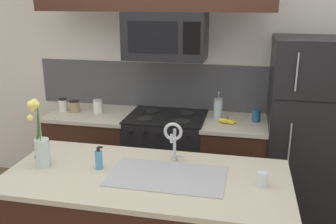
{
  "coord_description": "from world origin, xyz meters",
  "views": [
    {
      "loc": [
        0.75,
        -2.52,
        2.03
      ],
      "look_at": [
        0.15,
        0.27,
        1.16
      ],
      "focal_mm": 40.0,
      "sensor_mm": 36.0,
      "label": 1
    }
  ],
  "objects": [
    {
      "name": "stove_range",
      "position": [
        0.0,
        0.9,
        0.46
      ],
      "size": [
        0.76,
        0.64,
        0.93
      ],
      "color": "black",
      "rests_on": "ground"
    },
    {
      "name": "storage_jar_tall",
      "position": [
        -1.09,
        0.88,
        0.98
      ],
      "size": [
        0.09,
        0.09,
        0.13
      ],
      "color": "silver",
      "rests_on": "back_counter_left"
    },
    {
      "name": "flower_vase",
      "position": [
        -0.6,
        -0.37,
        1.07
      ],
      "size": [
        0.14,
        0.13,
        0.48
      ],
      "color": "silver",
      "rests_on": "island_counter"
    },
    {
      "name": "dish_soap_bottle",
      "position": [
        -0.2,
        -0.33,
        0.98
      ],
      "size": [
        0.06,
        0.05,
        0.16
      ],
      "color": "#4C93C6",
      "rests_on": "island_counter"
    },
    {
      "name": "back_counter_left",
      "position": [
        -0.78,
        0.9,
        0.46
      ],
      "size": [
        0.84,
        0.65,
        0.91
      ],
      "color": "#381E14",
      "rests_on": "ground"
    },
    {
      "name": "coffee_tin",
      "position": [
        0.86,
        0.95,
        0.97
      ],
      "size": [
        0.08,
        0.08,
        0.11
      ],
      "primitive_type": "cylinder",
      "color": "#1E5184",
      "rests_on": "back_counter_right"
    },
    {
      "name": "storage_jar_medium",
      "position": [
        -0.96,
        0.88,
        0.97
      ],
      "size": [
        0.11,
        0.11,
        0.12
      ],
      "color": "#997F5B",
      "rests_on": "back_counter_left"
    },
    {
      "name": "back_counter_right",
      "position": [
        0.67,
        0.9,
        0.46
      ],
      "size": [
        0.61,
        0.65,
        0.91
      ],
      "color": "#381E14",
      "rests_on": "ground"
    },
    {
      "name": "storage_jar_short",
      "position": [
        -0.71,
        0.91,
        0.98
      ],
      "size": [
        0.1,
        0.1,
        0.14
      ],
      "color": "silver",
      "rests_on": "back_counter_left"
    },
    {
      "name": "kitchen_sink",
      "position": [
        0.28,
        -0.35,
        0.84
      ],
      "size": [
        0.76,
        0.44,
        0.16
      ],
      "color": "#ADAFB5",
      "rests_on": "island_counter"
    },
    {
      "name": "rear_partition",
      "position": [
        0.3,
        1.28,
        1.3
      ],
      "size": [
        5.2,
        0.1,
        2.6
      ],
      "primitive_type": "cube",
      "color": "silver",
      "rests_on": "ground"
    },
    {
      "name": "banana_bunch",
      "position": [
        0.6,
        0.84,
        0.93
      ],
      "size": [
        0.19,
        0.13,
        0.08
      ],
      "color": "yellow",
      "rests_on": "back_counter_right"
    },
    {
      "name": "sink_faucet",
      "position": [
        0.28,
        -0.13,
        1.11
      ],
      "size": [
        0.14,
        0.14,
        0.31
      ],
      "color": "#B7BABF",
      "rests_on": "island_counter"
    },
    {
      "name": "french_press",
      "position": [
        0.5,
        0.96,
        1.01
      ],
      "size": [
        0.09,
        0.09,
        0.27
      ],
      "color": "silver",
      "rests_on": "back_counter_right"
    },
    {
      "name": "spare_glass",
      "position": [
        0.88,
        -0.35,
        0.96
      ],
      "size": [
        0.07,
        0.07,
        0.09
      ],
      "color": "silver",
      "rests_on": "island_counter"
    },
    {
      "name": "refrigerator",
      "position": [
        1.39,
        0.92,
        0.86
      ],
      "size": [
        0.85,
        0.74,
        1.71
      ],
      "color": "black",
      "rests_on": "ground"
    },
    {
      "name": "splash_band",
      "position": [
        0.0,
        1.22,
        1.15
      ],
      "size": [
        2.96,
        0.01,
        0.48
      ],
      "primitive_type": "cube",
      "color": "#4C4C51",
      "rests_on": "rear_partition"
    },
    {
      "name": "microwave",
      "position": [
        0.0,
        0.88,
        1.7
      ],
      "size": [
        0.74,
        0.4,
        0.43
      ],
      "color": "black"
    }
  ]
}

